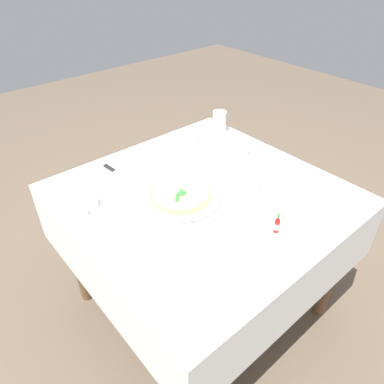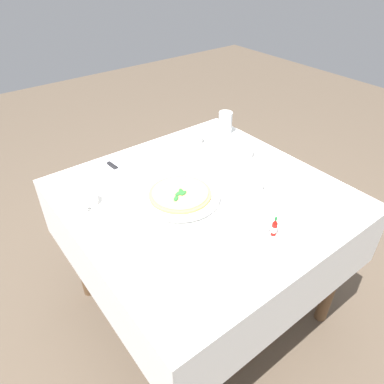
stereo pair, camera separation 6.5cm
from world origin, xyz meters
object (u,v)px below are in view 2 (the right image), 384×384
object	(u,v)px
napkin_folded	(119,173)
pizza	(180,193)
hot_sauce_bottle	(274,228)
dinner_knife	(119,170)
coffee_cup_back_corner	(88,200)
coffee_cup_far_right	(254,184)
pizza_plate	(180,196)
coffee_cup_left_edge	(245,152)
salt_shaker	(282,233)
coffee_cup_near_left	(195,139)
water_glass_far_left	(225,124)
pepper_shaker	(266,227)

from	to	relation	value
napkin_folded	pizza	bearing A→B (deg)	14.01
hot_sauce_bottle	dinner_knife	bearing A→B (deg)	-160.11
coffee_cup_back_corner	coffee_cup_far_right	distance (m)	0.69
pizza_plate	coffee_cup_left_edge	world-z (taller)	coffee_cup_left_edge
pizza	dinner_knife	xyz separation A→B (m)	(-0.32, -0.12, -0.00)
pizza	dinner_knife	world-z (taller)	pizza
pizza	coffee_cup_left_edge	size ratio (longest dim) A/B	1.99
coffee_cup_left_edge	coffee_cup_far_right	xyz separation A→B (m)	(0.22, -0.17, 0.00)
pizza	coffee_cup_left_edge	bearing A→B (deg)	100.08
pizza_plate	coffee_cup_left_edge	xyz separation A→B (m)	(-0.08, 0.45, 0.02)
coffee_cup_left_edge	salt_shaker	distance (m)	0.58
coffee_cup_near_left	napkin_folded	xyz separation A→B (m)	(0.02, -0.46, -0.02)
pizza	pizza_plate	bearing A→B (deg)	145.63
pizza_plate	pizza	world-z (taller)	pizza
coffee_cup_left_edge	coffee_cup_far_right	size ratio (longest dim) A/B	0.98
pizza	water_glass_far_left	bearing A→B (deg)	121.57
water_glass_far_left	coffee_cup_far_right	bearing A→B (deg)	-28.97
coffee_cup_far_right	dinner_knife	bearing A→B (deg)	-139.08
napkin_folded	coffee_cup_left_edge	bearing A→B (deg)	61.21
napkin_folded	pepper_shaker	size ratio (longest dim) A/B	4.13
coffee_cup_back_corner	dinner_knife	distance (m)	0.24
pizza	coffee_cup_back_corner	xyz separation A→B (m)	(-0.19, -0.32, 0.00)
coffee_cup_back_corner	salt_shaker	bearing A→B (deg)	37.66
coffee_cup_near_left	dinner_knife	world-z (taller)	coffee_cup_near_left
pizza_plate	coffee_cup_far_right	size ratio (longest dim) A/B	2.51
napkin_folded	pepper_shaker	world-z (taller)	pepper_shaker
dinner_knife	hot_sauce_bottle	distance (m)	0.75
coffee_cup_back_corner	coffee_cup_far_right	world-z (taller)	coffee_cup_far_right
coffee_cup_near_left	dinner_knife	distance (m)	0.46
coffee_cup_left_edge	water_glass_far_left	size ratio (longest dim) A/B	1.09
hot_sauce_bottle	pizza_plate	bearing A→B (deg)	-160.27
coffee_cup_near_left	salt_shaker	size ratio (longest dim) A/B	2.31
dinner_knife	salt_shaker	distance (m)	0.78
coffee_cup_far_right	salt_shaker	xyz separation A→B (m)	(0.27, -0.13, -0.01)
pizza	napkin_folded	xyz separation A→B (m)	(-0.32, -0.12, -0.01)
pizza_plate	napkin_folded	bearing A→B (deg)	-160.04
coffee_cup_near_left	dinner_knife	xyz separation A→B (m)	(0.03, -0.46, -0.00)
dinner_knife	salt_shaker	world-z (taller)	salt_shaker
hot_sauce_bottle	pepper_shaker	distance (m)	0.03
napkin_folded	hot_sauce_bottle	bearing A→B (deg)	13.93
pizza	hot_sauce_bottle	xyz separation A→B (m)	(0.39, 0.14, 0.01)
water_glass_far_left	coffee_cup_back_corner	bearing A→B (deg)	-80.36
coffee_cup_back_corner	coffee_cup_far_right	xyz separation A→B (m)	(0.34, 0.60, 0.00)
pizza_plate	pizza	distance (m)	0.01
pizza	dinner_knife	distance (m)	0.34
napkin_folded	pepper_shaker	bearing A→B (deg)	13.94
coffee_cup_left_edge	coffee_cup_far_right	distance (m)	0.28
coffee_cup_back_corner	coffee_cup_far_right	bearing A→B (deg)	60.90
coffee_cup_left_edge	napkin_folded	bearing A→B (deg)	-112.89
napkin_folded	salt_shaker	xyz separation A→B (m)	(0.73, 0.26, 0.02)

